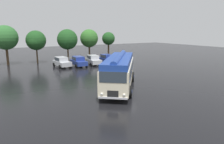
# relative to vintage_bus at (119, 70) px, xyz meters

# --- Properties ---
(ground_plane) EXTENTS (120.00, 120.00, 0.00)m
(ground_plane) POSITION_rel_vintage_bus_xyz_m (0.66, 0.39, -1.89)
(ground_plane) COLOR black
(vintage_bus) EXTENTS (8.18, 9.42, 3.49)m
(vintage_bus) POSITION_rel_vintage_bus_xyz_m (0.00, 0.00, 0.00)
(vintage_bus) COLOR beige
(vintage_bus) RESTS_ON ground
(car_near_left) EXTENTS (2.26, 4.34, 1.66)m
(car_near_left) POSITION_rel_vintage_bus_xyz_m (-1.63, 14.92, -1.05)
(car_near_left) COLOR #B7BABF
(car_near_left) RESTS_ON ground
(car_mid_left) EXTENTS (2.07, 4.25, 1.66)m
(car_mid_left) POSITION_rel_vintage_bus_xyz_m (1.00, 14.23, -1.05)
(car_mid_left) COLOR navy
(car_mid_left) RESTS_ON ground
(car_mid_right) EXTENTS (2.24, 4.33, 1.66)m
(car_mid_right) POSITION_rel_vintage_bus_xyz_m (3.81, 14.48, -1.05)
(car_mid_right) COLOR #B7BABF
(car_mid_right) RESTS_ON ground
(car_far_right) EXTENTS (2.00, 4.22, 1.66)m
(car_far_right) POSITION_rel_vintage_bus_xyz_m (6.52, 14.33, -1.05)
(car_far_right) COLOR navy
(car_far_right) RESTS_ON ground
(tree_far_left) EXTENTS (4.14, 4.14, 6.79)m
(tree_far_left) POSITION_rel_vintage_bus_xyz_m (-9.18, 21.68, 2.86)
(tree_far_left) COLOR #4C3823
(tree_far_left) RESTS_ON ground
(tree_left_of_centre) EXTENTS (3.51, 3.51, 5.92)m
(tree_left_of_centre) POSITION_rel_vintage_bus_xyz_m (-4.40, 20.94, 2.20)
(tree_left_of_centre) COLOR #4C3823
(tree_left_of_centre) RESTS_ON ground
(tree_centre) EXTENTS (3.84, 3.84, 6.16)m
(tree_centre) POSITION_rel_vintage_bus_xyz_m (1.29, 20.15, 2.30)
(tree_centre) COLOR #4C3823
(tree_centre) RESTS_ON ground
(tree_right_of_centre) EXTENTS (3.65, 3.65, 6.16)m
(tree_right_of_centre) POSITION_rel_vintage_bus_xyz_m (6.01, 20.86, 2.47)
(tree_right_of_centre) COLOR #4C3823
(tree_right_of_centre) RESTS_ON ground
(tree_far_right) EXTENTS (2.90, 2.81, 5.58)m
(tree_far_right) POSITION_rel_vintage_bus_xyz_m (10.99, 21.55, 2.22)
(tree_far_right) COLOR #4C3823
(tree_far_right) RESTS_ON ground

